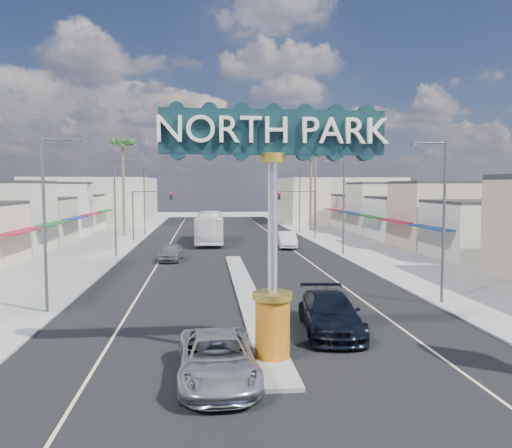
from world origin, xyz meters
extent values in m
plane|color=gray|center=(0.00, 30.00, 0.00)|extent=(160.00, 160.00, 0.00)
cube|color=black|center=(0.00, 30.00, 0.01)|extent=(20.00, 120.00, 0.01)
cube|color=gray|center=(0.00, 14.00, 0.08)|extent=(1.30, 30.00, 0.16)
cube|color=gray|center=(-14.00, 30.00, 0.06)|extent=(8.00, 120.00, 0.12)
cube|color=gray|center=(14.00, 30.00, 0.06)|extent=(8.00, 120.00, 0.12)
cube|color=beige|center=(-24.00, 43.00, 3.00)|extent=(12.00, 42.00, 6.00)
cube|color=#B7B29E|center=(24.00, 43.00, 3.00)|extent=(12.00, 42.00, 6.00)
cube|color=#B7B29E|center=(-22.00, 75.00, 4.00)|extent=(20.00, 20.00, 8.00)
cube|color=beige|center=(22.00, 75.00, 4.00)|extent=(20.00, 20.00, 8.00)
cylinder|color=orange|center=(0.00, 2.00, 1.26)|extent=(1.30, 1.30, 2.20)
cylinder|color=gold|center=(0.00, 2.00, 2.49)|extent=(1.50, 1.50, 0.25)
cylinder|color=#B7B7BC|center=(0.00, 2.00, 5.01)|extent=(0.36, 0.36, 4.80)
cylinder|color=gold|center=(0.00, 2.00, 7.58)|extent=(0.90, 0.90, 0.35)
cube|color=#0D262A|center=(0.00, 2.00, 8.51)|extent=(8.20, 0.50, 1.60)
cylinder|color=#47474C|center=(-11.00, 44.00, 3.00)|extent=(0.18, 0.18, 6.00)
cylinder|color=#47474C|center=(-8.50, 44.00, 5.90)|extent=(5.00, 0.12, 0.12)
cube|color=black|center=(-6.50, 44.00, 5.40)|extent=(0.32, 0.32, 1.00)
sphere|color=red|center=(-6.50, 43.82, 5.72)|extent=(0.22, 0.22, 0.22)
cylinder|color=#47474C|center=(11.00, 44.00, 3.00)|extent=(0.18, 0.18, 6.00)
cylinder|color=#47474C|center=(8.50, 44.00, 5.90)|extent=(5.00, 0.12, 0.12)
cube|color=black|center=(6.50, 44.00, 5.40)|extent=(0.32, 0.32, 1.00)
sphere|color=red|center=(6.50, 43.82, 5.72)|extent=(0.22, 0.22, 0.22)
cylinder|color=#47474C|center=(-10.60, 10.00, 4.50)|extent=(0.16, 0.16, 9.00)
cylinder|color=#47474C|center=(-9.70, 10.00, 8.90)|extent=(1.80, 0.10, 0.10)
cube|color=#47474C|center=(-8.90, 10.00, 8.80)|extent=(0.50, 0.22, 0.15)
cylinder|color=#47474C|center=(-10.60, 30.00, 4.50)|extent=(0.16, 0.16, 9.00)
cylinder|color=#47474C|center=(-9.70, 30.00, 8.90)|extent=(1.80, 0.10, 0.10)
cube|color=#47474C|center=(-8.90, 30.00, 8.80)|extent=(0.50, 0.22, 0.15)
cylinder|color=#47474C|center=(-10.60, 52.00, 4.50)|extent=(0.16, 0.16, 9.00)
cylinder|color=#47474C|center=(-9.70, 52.00, 8.90)|extent=(1.80, 0.10, 0.10)
cube|color=#47474C|center=(-8.90, 52.00, 8.80)|extent=(0.50, 0.22, 0.15)
cylinder|color=#47474C|center=(10.60, 10.00, 4.50)|extent=(0.16, 0.16, 9.00)
cylinder|color=#47474C|center=(9.70, 10.00, 8.90)|extent=(1.80, 0.10, 0.10)
cube|color=#47474C|center=(8.90, 10.00, 8.80)|extent=(0.50, 0.22, 0.15)
cylinder|color=#47474C|center=(10.60, 30.00, 4.50)|extent=(0.16, 0.16, 9.00)
cylinder|color=#47474C|center=(9.70, 30.00, 8.90)|extent=(1.80, 0.10, 0.10)
cube|color=#47474C|center=(8.90, 30.00, 8.80)|extent=(0.50, 0.22, 0.15)
cylinder|color=#47474C|center=(10.60, 52.00, 4.50)|extent=(0.16, 0.16, 9.00)
cylinder|color=#47474C|center=(9.70, 52.00, 8.90)|extent=(1.80, 0.10, 0.10)
cube|color=#47474C|center=(8.90, 52.00, 8.80)|extent=(0.50, 0.22, 0.15)
cylinder|color=brown|center=(-13.00, 50.00, 6.00)|extent=(0.36, 0.36, 12.00)
cylinder|color=brown|center=(13.00, 56.00, 5.50)|extent=(0.36, 0.36, 11.00)
cylinder|color=brown|center=(15.00, 62.00, 6.50)|extent=(0.36, 0.36, 13.00)
imported|color=#A5A5A9|center=(-2.12, 0.25, 0.78)|extent=(2.78, 5.69, 1.56)
imported|color=black|center=(3.07, 5.36, 0.87)|extent=(2.88, 6.14, 1.73)
imported|color=slate|center=(-5.50, 27.83, 0.77)|extent=(2.19, 4.67, 1.54)
imported|color=silver|center=(6.18, 35.96, 0.86)|extent=(2.23, 5.37, 1.73)
imported|color=white|center=(-2.00, 41.56, 1.78)|extent=(3.23, 12.81, 3.55)
camera|label=1|loc=(-2.48, -16.16, 6.56)|focal=35.00mm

